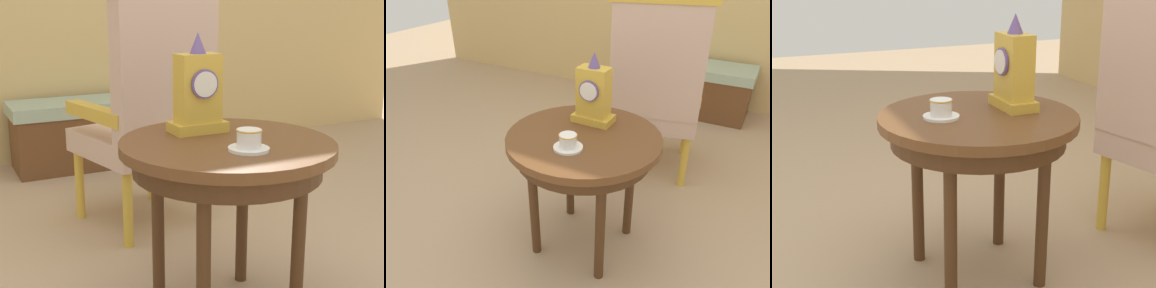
{
  "view_description": "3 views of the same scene",
  "coord_description": "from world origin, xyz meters",
  "views": [
    {
      "loc": [
        -0.81,
        -1.46,
        1.05
      ],
      "look_at": [
        -0.04,
        0.1,
        0.59
      ],
      "focal_mm": 50.54,
      "sensor_mm": 36.0,
      "label": 1
    },
    {
      "loc": [
        0.73,
        -1.34,
        1.4
      ],
      "look_at": [
        -0.0,
        0.01,
        0.56
      ],
      "focal_mm": 35.64,
      "sensor_mm": 36.0,
      "label": 2
    },
    {
      "loc": [
        1.81,
        -0.79,
        1.16
      ],
      "look_at": [
        -0.03,
        -0.03,
        0.49
      ],
      "focal_mm": 54.25,
      "sensor_mm": 36.0,
      "label": 3
    }
  ],
  "objects": [
    {
      "name": "side_table",
      "position": [
        0.04,
        -0.01,
        0.54
      ],
      "size": [
        0.7,
        0.7,
        0.62
      ],
      "color": "brown",
      "rests_on": "ground"
    },
    {
      "name": "teacup_left",
      "position": [
        0.03,
        -0.14,
        0.65
      ],
      "size": [
        0.12,
        0.12,
        0.07
      ],
      "color": "white",
      "rests_on": "side_table"
    },
    {
      "name": "mantel_clock",
      "position": [
        0.01,
        0.14,
        0.76
      ],
      "size": [
        0.19,
        0.11,
        0.34
      ],
      "color": "gold",
      "rests_on": "side_table"
    },
    {
      "name": "ground_plane",
      "position": [
        0.0,
        0.0,
        0.0
      ],
      "size": [
        10.0,
        10.0,
        0.0
      ],
      "primitive_type": "plane",
      "color": "tan"
    }
  ]
}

